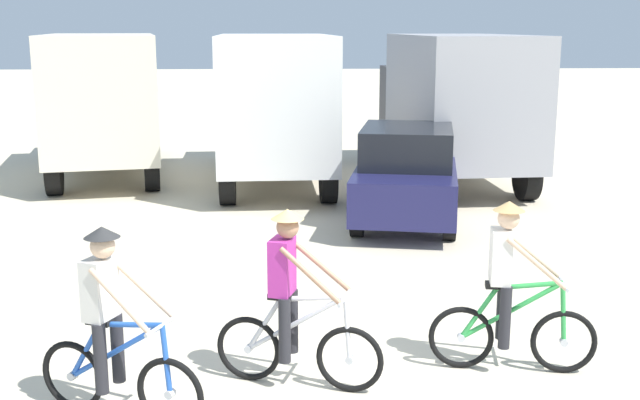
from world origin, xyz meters
The scene contains 8 objects.
ground_plane centered at (0.00, 0.00, 0.00)m, with size 120.00×120.00×0.00m, color beige.
box_truck_cream_rv centered at (-4.92, 11.93, 1.87)m, with size 3.52×7.06×3.35m.
box_truck_white_box centered at (-0.82, 10.74, 1.87)m, with size 2.63×6.84×3.35m.
box_truck_grey_hauler centered at (3.28, 10.84, 1.87)m, with size 2.72×6.86×3.35m.
sedan_parked centered at (1.66, 6.96, 0.88)m, with size 2.51×4.45×1.76m.
cyclist_orange_shirt centered at (-2.13, -0.47, 0.85)m, with size 1.61×0.80×1.82m.
cyclist_cowboy_hat centered at (-0.50, 0.15, 0.85)m, with size 1.67×0.68×1.82m.
cyclist_near_camera centered at (1.74, 0.41, 0.85)m, with size 1.72×0.54×1.82m.
Camera 1 is at (-0.53, -7.23, 3.54)m, focal length 44.34 mm.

